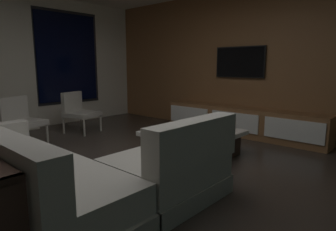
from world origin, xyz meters
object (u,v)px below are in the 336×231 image
at_px(sectional_couch, 67,175).
at_px(accent_chair_by_curtain, 20,118).
at_px(media_console, 242,122).
at_px(book_stack_on_coffee_table, 198,133).
at_px(accent_chair_near_window, 78,110).
at_px(mounted_tv, 240,62).
at_px(coffee_table, 193,142).

distance_m(sectional_couch, accent_chair_by_curtain, 2.61).
bearing_deg(media_console, book_stack_on_coffee_table, -172.08).
bearing_deg(book_stack_on_coffee_table, accent_chair_by_curtain, 115.86).
relative_size(accent_chair_near_window, mounted_tv, 0.78).
distance_m(sectional_couch, accent_chair_near_window, 3.12).
distance_m(book_stack_on_coffee_table, accent_chair_near_window, 2.75).
bearing_deg(book_stack_on_coffee_table, sectional_couch, 175.94).
bearing_deg(accent_chair_by_curtain, mounted_tv, -35.15).
xyz_separation_m(coffee_table, mounted_tv, (1.76, 0.25, 1.16)).
bearing_deg(accent_chair_by_curtain, accent_chair_near_window, 3.78).
height_order(sectional_couch, accent_chair_near_window, sectional_couch).
bearing_deg(media_console, coffee_table, -178.25).
xyz_separation_m(book_stack_on_coffee_table, accent_chair_near_window, (-0.18, 2.74, 0.05)).
bearing_deg(sectional_couch, coffee_table, 1.58).
relative_size(coffee_table, book_stack_on_coffee_table, 4.19).
bearing_deg(accent_chair_by_curtain, book_stack_on_coffee_table, -64.14).
xyz_separation_m(accent_chair_by_curtain, media_console, (2.99, -2.43, -0.18)).
bearing_deg(mounted_tv, coffee_table, -172.03).
distance_m(coffee_table, accent_chair_by_curtain, 2.87).
relative_size(book_stack_on_coffee_table, mounted_tv, 0.28).
bearing_deg(coffee_table, sectional_couch, -178.42).
distance_m(book_stack_on_coffee_table, mounted_tv, 2.16).
bearing_deg(accent_chair_by_curtain, sectional_couch, -102.99).
bearing_deg(coffee_table, mounted_tv, 7.97).
bearing_deg(sectional_couch, accent_chair_by_curtain, 77.01).
xyz_separation_m(coffee_table, book_stack_on_coffee_table, (-0.12, -0.19, 0.20)).
bearing_deg(book_stack_on_coffee_table, coffee_table, 56.68).
distance_m(sectional_couch, mounted_tv, 3.92).
distance_m(coffee_table, media_console, 1.58).
xyz_separation_m(sectional_couch, media_console, (3.58, 0.10, -0.04)).
bearing_deg(mounted_tv, media_console, -132.43).
bearing_deg(coffee_table, accent_chair_near_window, 96.71).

